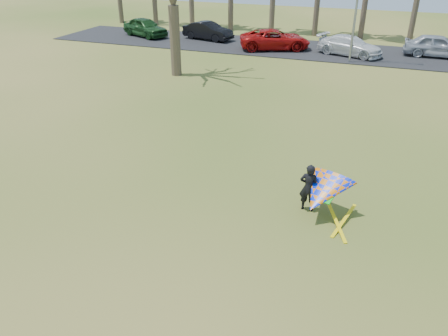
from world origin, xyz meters
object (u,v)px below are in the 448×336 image
(car_0, at_px, (145,27))
(kite_flyer, at_px, (321,192))
(car_3, at_px, (350,46))
(car_2, at_px, (275,39))
(car_4, at_px, (438,46))
(car_1, at_px, (208,31))

(car_0, distance_m, kite_flyer, 30.01)
(car_0, relative_size, car_3, 0.97)
(car_2, height_order, kite_flyer, kite_flyer)
(car_4, distance_m, kite_flyer, 24.20)
(car_1, xyz_separation_m, kite_flyer, (13.33, -23.76, 0.06))
(car_1, distance_m, kite_flyer, 27.24)
(car_0, xyz_separation_m, car_1, (5.73, 0.57, -0.06))
(car_1, xyz_separation_m, car_2, (6.27, -1.67, 0.02))
(car_0, bearing_deg, car_4, -64.66)
(car_0, distance_m, car_4, 23.69)
(car_1, distance_m, car_2, 6.49)
(kite_flyer, bearing_deg, car_2, 107.72)
(car_0, bearing_deg, kite_flyer, -116.61)
(car_4, bearing_deg, car_2, 99.20)
(car_3, bearing_deg, car_1, 100.49)
(car_0, xyz_separation_m, car_2, (12.00, -1.10, -0.04))
(car_2, height_order, car_4, car_4)
(car_0, height_order, kite_flyer, kite_flyer)
(car_3, distance_m, kite_flyer, 22.11)
(car_2, distance_m, car_4, 11.80)
(car_4, relative_size, kite_flyer, 1.94)
(car_3, bearing_deg, kite_flyer, -157.87)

